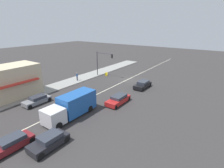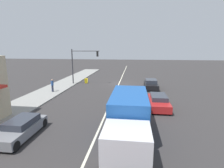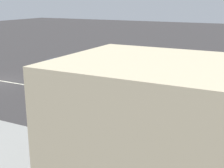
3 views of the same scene
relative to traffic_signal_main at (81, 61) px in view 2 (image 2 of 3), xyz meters
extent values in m
plane|color=#333030|center=(-6.12, 16.55, -3.90)|extent=(160.00, 160.00, 0.00)
cube|color=beige|center=(-6.12, -1.45, -3.90)|extent=(0.16, 60.00, 0.01)
cylinder|color=#333338|center=(1.43, 0.01, -0.98)|extent=(0.18, 0.18, 5.60)
cylinder|color=#333338|center=(-0.82, 0.01, 1.52)|extent=(4.50, 0.12, 0.12)
cube|color=black|center=(-2.77, 0.01, 1.07)|extent=(0.28, 0.24, 0.84)
sphere|color=red|center=(-2.77, -0.12, 1.34)|extent=(0.18, 0.18, 0.18)
sphere|color=gold|center=(-2.77, -0.12, 1.07)|extent=(0.18, 0.18, 0.18)
sphere|color=green|center=(-2.77, -0.12, 0.80)|extent=(0.18, 0.18, 0.18)
cylinder|color=#282D42|center=(2.23, 5.83, -3.34)|extent=(0.26, 0.26, 0.87)
cylinder|color=#284C8C|center=(2.23, 5.83, -2.61)|extent=(0.34, 0.34, 0.60)
sphere|color=tan|center=(2.23, 5.83, -2.20)|extent=(0.22, 0.22, 0.22)
cube|color=yellow|center=(-0.56, -0.96, -3.47)|extent=(0.45, 0.21, 0.84)
cube|color=yellow|center=(-0.56, -0.64, -3.47)|extent=(0.45, 0.21, 0.84)
cube|color=silver|center=(-8.32, 19.85, -2.68)|extent=(2.28, 2.20, 1.90)
cube|color=#1E519E|center=(-8.32, 16.00, -2.33)|extent=(2.40, 5.10, 2.60)
cylinder|color=black|center=(-9.40, 20.05, -3.45)|extent=(0.28, 0.90, 0.90)
cylinder|color=black|center=(-7.24, 20.05, -3.45)|extent=(0.28, 0.90, 0.90)
cylinder|color=black|center=(-9.40, 14.75, -3.45)|extent=(0.28, 0.90, 0.90)
cylinder|color=black|center=(-7.24, 14.75, -3.45)|extent=(0.28, 0.90, 0.90)
cube|color=#AD1E1E|center=(-11.12, 10.24, -3.40)|extent=(1.80, 4.56, 0.66)
cube|color=#2D333D|center=(-11.12, 10.01, -2.85)|extent=(1.53, 2.51, 0.43)
cylinder|color=black|center=(-11.92, 12.12, -3.59)|extent=(0.22, 0.62, 0.62)
cylinder|color=black|center=(-10.33, 12.12, -3.59)|extent=(0.22, 0.62, 0.62)
cylinder|color=black|center=(-11.92, 8.36, -3.59)|extent=(0.22, 0.62, 0.62)
cylinder|color=black|center=(-10.33, 8.36, -3.59)|extent=(0.22, 0.62, 0.62)
cube|color=slate|center=(-1.12, 17.48, -3.42)|extent=(1.71, 4.10, 0.62)
cube|color=#2D333D|center=(-1.12, 17.28, -2.89)|extent=(1.45, 2.25, 0.43)
cylinder|color=black|center=(-1.88, 19.12, -3.58)|extent=(0.22, 0.64, 0.64)
cylinder|color=black|center=(-1.88, 15.85, -3.58)|extent=(0.22, 0.64, 0.64)
cylinder|color=black|center=(-0.37, 15.85, -3.58)|extent=(0.22, 0.64, 0.64)
cube|color=black|center=(-11.12, 1.76, -3.39)|extent=(1.83, 4.33, 0.65)
cube|color=#2D333D|center=(-11.12, 1.54, -2.82)|extent=(1.55, 2.38, 0.50)
cylinder|color=black|center=(-11.94, 3.51, -3.58)|extent=(0.22, 0.64, 0.64)
cylinder|color=black|center=(-10.31, 3.51, -3.58)|extent=(0.22, 0.64, 0.64)
cylinder|color=black|center=(-11.94, 0.01, -3.58)|extent=(0.22, 0.64, 0.64)
cylinder|color=black|center=(-10.31, 0.01, -3.58)|extent=(0.22, 0.64, 0.64)
camera|label=1|loc=(-24.41, 30.75, 7.53)|focal=28.00mm
camera|label=2|loc=(-8.59, 27.48, 2.00)|focal=28.00mm
camera|label=3|loc=(12.99, 19.73, 3.07)|focal=50.00mm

